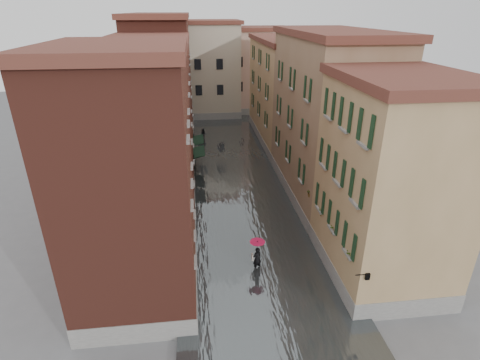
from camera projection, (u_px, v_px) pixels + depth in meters
ground at (258, 259)px, 24.41m from camera, size 120.00×120.00×0.00m
floodwater at (236, 177)px, 36.11m from camera, size 10.00×60.00×0.20m
building_left_near at (132, 188)px, 19.14m from camera, size 6.00×8.00×13.00m
building_left_mid at (152, 130)px, 29.18m from camera, size 6.00×14.00×12.50m
building_left_far at (164, 85)px, 42.42m from camera, size 6.00×16.00×14.00m
building_right_near at (389, 187)px, 20.97m from camera, size 6.00×8.00×11.50m
building_right_mid at (326, 121)px, 30.59m from camera, size 6.00×14.00×13.00m
building_right_far at (284, 93)px, 44.45m from camera, size 6.00×16.00×11.50m
building_end_cream at (198, 71)px, 55.71m from camera, size 12.00×9.00×13.00m
building_end_pink at (255, 71)px, 58.69m from camera, size 10.00×9.00×12.00m
awning_near at (199, 152)px, 35.47m from camera, size 1.09×2.97×2.80m
awning_far at (198, 141)px, 38.67m from camera, size 1.09×3.03×2.80m
wall_lantern at (367, 276)px, 18.20m from camera, size 0.71×0.22×0.35m
window_planters at (329, 215)px, 22.56m from camera, size 0.59×8.09×0.84m
pedestrian_main at (257, 253)px, 22.87m from camera, size 0.95×0.95×2.06m
pedestrian_far at (204, 134)px, 46.18m from camera, size 0.84×0.71×1.52m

